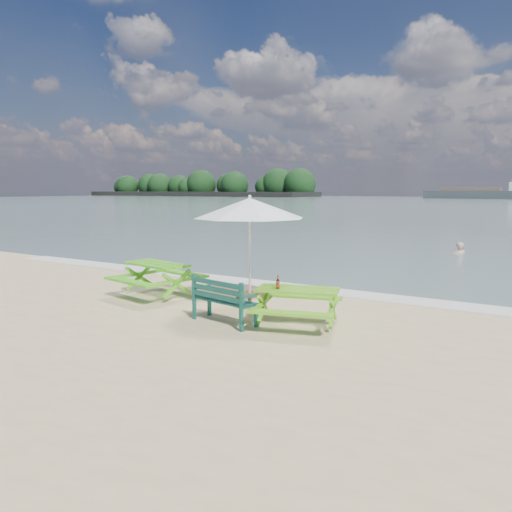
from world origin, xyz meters
The scene contains 9 objects.
foam_strip centered at (0.00, 4.60, 0.01)m, with size 22.00×0.90×0.01m, color silver.
island_headland centered at (-110.00, 140.00, 3.26)m, with size 90.00×22.00×7.60m.
picnic_table_left centered at (-2.31, 1.93, 0.38)m, with size 1.98×2.13×0.80m.
picnic_table_right centered at (1.76, 1.32, 0.35)m, with size 1.91×2.03×0.72m.
park_bench centered at (0.47, 0.78, 0.26)m, with size 1.46×0.72×0.86m.
side_table centered at (0.19, 2.13, 0.16)m, with size 0.56×0.56×0.31m.
patio_umbrella centered at (0.19, 2.13, 2.16)m, with size 2.79×2.79×2.37m.
beer_bottle centered at (1.48, 1.07, 0.81)m, with size 0.07×0.07×0.27m.
swimmer centered at (2.38, 14.58, -0.40)m, with size 0.71×0.61×1.65m.
Camera 1 is at (5.89, -6.86, 2.56)m, focal length 35.00 mm.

